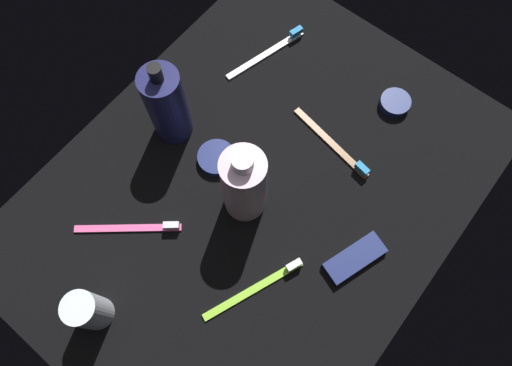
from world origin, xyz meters
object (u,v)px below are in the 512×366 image
object	(u,v)px
toothbrush_brown	(335,146)
toothbrush_pink	(134,228)
deodorant_stick	(88,311)
toothbrush_white	(270,51)
toothbrush_lime	(259,286)
snack_bar_navy	(355,258)
bodywash_bottle	(243,184)
cream_tin_left	(395,103)
lotion_bottle	(166,106)
cream_tin_right	(217,157)

from	to	relation	value
toothbrush_brown	toothbrush_pink	world-z (taller)	same
deodorant_stick	toothbrush_white	xyz separation A→B (cm)	(-55.77, -9.38, -4.16)
toothbrush_lime	snack_bar_navy	xyz separation A→B (cm)	(-13.17, 9.36, 0.14)
bodywash_bottle	toothbrush_pink	size ratio (longest dim) A/B	1.26
toothbrush_brown	cream_tin_left	xyz separation A→B (cm)	(-13.93, 3.56, 0.25)
toothbrush_pink	toothbrush_white	xyz separation A→B (cm)	(-42.15, -4.20, 0.00)
bodywash_bottle	snack_bar_navy	bearing A→B (deg)	99.66
lotion_bottle	bodywash_bottle	distance (cm)	19.16
toothbrush_pink	cream_tin_left	xyz separation A→B (cm)	(-47.38, 21.09, 0.25)
toothbrush_pink	bodywash_bottle	bearing A→B (deg)	143.52
toothbrush_lime	snack_bar_navy	distance (cm)	16.16
toothbrush_pink	deodorant_stick	bearing A→B (deg)	20.84
bodywash_bottle	toothbrush_brown	xyz separation A→B (cm)	(-18.10, 6.18, -7.77)
bodywash_bottle	snack_bar_navy	xyz separation A→B (cm)	(-3.47, 20.38, -7.63)
toothbrush_pink	toothbrush_lime	world-z (taller)	same
deodorant_stick	toothbrush_white	world-z (taller)	deodorant_stick
bodywash_bottle	cream_tin_left	world-z (taller)	bodywash_bottle
toothbrush_brown	toothbrush_pink	bearing A→B (deg)	-27.66
toothbrush_brown	toothbrush_white	size ratio (longest dim) A/B	1.01
toothbrush_pink	lotion_bottle	bearing A→B (deg)	-157.09
snack_bar_navy	bodywash_bottle	bearing A→B (deg)	-61.57
deodorant_stick	snack_bar_navy	distance (cm)	42.11
cream_tin_left	cream_tin_right	xyz separation A→B (cm)	(28.95, -18.56, -0.10)
bodywash_bottle	toothbrush_brown	world-z (taller)	bodywash_bottle
deodorant_stick	cream_tin_right	bearing A→B (deg)	-175.28
lotion_bottle	cream_tin_left	xyz separation A→B (cm)	(-29.36, 28.71, -7.30)
deodorant_stick	cream_tin_right	distance (cm)	32.41
toothbrush_pink	cream_tin_right	xyz separation A→B (cm)	(-18.44, 2.53, 0.15)
lotion_bottle	toothbrush_white	distance (cm)	25.52
bodywash_bottle	toothbrush_lime	distance (cm)	16.61
deodorant_stick	toothbrush_lime	world-z (taller)	deodorant_stick
toothbrush_brown	toothbrush_pink	distance (cm)	37.77
toothbrush_lime	cream_tin_right	size ratio (longest dim) A/B	2.56
bodywash_bottle	toothbrush_pink	xyz separation A→B (cm)	(15.36, -11.36, -7.77)
toothbrush_lime	cream_tin_left	xyz separation A→B (cm)	(-41.72, -1.28, 0.25)
toothbrush_lime	cream_tin_right	xyz separation A→B (cm)	(-12.78, -19.84, 0.15)
toothbrush_lime	cream_tin_right	world-z (taller)	toothbrush_lime
toothbrush_white	snack_bar_navy	bearing A→B (deg)	57.01
toothbrush_white	cream_tin_left	bearing A→B (deg)	101.68
deodorant_stick	cream_tin_right	world-z (taller)	deodorant_stick
snack_bar_navy	cream_tin_right	xyz separation A→B (cm)	(0.39, -29.20, 0.00)
toothbrush_pink	snack_bar_navy	size ratio (longest dim) A/B	1.40
bodywash_bottle	toothbrush_lime	size ratio (longest dim) A/B	1.07
cream_tin_right	toothbrush_pink	bearing A→B (deg)	-7.83
toothbrush_lime	cream_tin_left	size ratio (longest dim) A/B	3.04
bodywash_bottle	snack_bar_navy	world-z (taller)	bodywash_bottle
lotion_bottle	cream_tin_left	distance (cm)	41.71
toothbrush_lime	cream_tin_left	distance (cm)	41.74
snack_bar_navy	cream_tin_left	distance (cm)	30.47
bodywash_bottle	toothbrush_pink	distance (cm)	20.62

